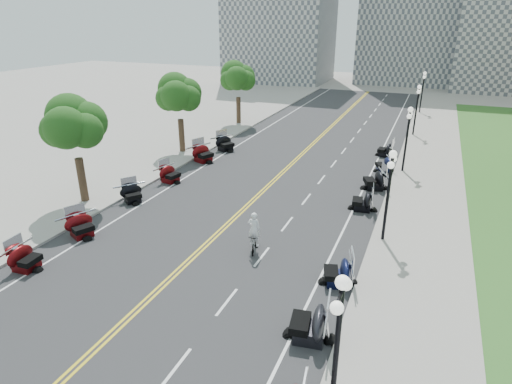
% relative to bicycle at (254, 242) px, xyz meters
% --- Properties ---
extents(ground, '(160.00, 160.00, 0.00)m').
position_rel_bicycle_xyz_m(ground, '(-2.61, -0.40, -0.51)').
color(ground, gray).
extents(road, '(16.00, 90.00, 0.01)m').
position_rel_bicycle_xyz_m(road, '(-2.61, 9.60, -0.51)').
color(road, '#333335').
rests_on(road, ground).
extents(centerline_yellow_a, '(0.12, 90.00, 0.00)m').
position_rel_bicycle_xyz_m(centerline_yellow_a, '(-2.73, 9.60, -0.50)').
color(centerline_yellow_a, yellow).
rests_on(centerline_yellow_a, road).
extents(centerline_yellow_b, '(0.12, 90.00, 0.00)m').
position_rel_bicycle_xyz_m(centerline_yellow_b, '(-2.49, 9.60, -0.50)').
color(centerline_yellow_b, yellow).
rests_on(centerline_yellow_b, road).
extents(edge_line_north, '(0.12, 90.00, 0.00)m').
position_rel_bicycle_xyz_m(edge_line_north, '(3.79, 9.60, -0.50)').
color(edge_line_north, white).
rests_on(edge_line_north, road).
extents(edge_line_south, '(0.12, 90.00, 0.00)m').
position_rel_bicycle_xyz_m(edge_line_south, '(-9.01, 9.60, -0.50)').
color(edge_line_south, white).
rests_on(edge_line_south, road).
extents(lane_dash_4, '(0.12, 2.00, 0.00)m').
position_rel_bicycle_xyz_m(lane_dash_4, '(0.59, -8.40, -0.50)').
color(lane_dash_4, white).
rests_on(lane_dash_4, road).
extents(lane_dash_5, '(0.12, 2.00, 0.00)m').
position_rel_bicycle_xyz_m(lane_dash_5, '(0.59, -4.40, -0.50)').
color(lane_dash_5, white).
rests_on(lane_dash_5, road).
extents(lane_dash_6, '(0.12, 2.00, 0.00)m').
position_rel_bicycle_xyz_m(lane_dash_6, '(0.59, -0.40, -0.50)').
color(lane_dash_6, white).
rests_on(lane_dash_6, road).
extents(lane_dash_7, '(0.12, 2.00, 0.00)m').
position_rel_bicycle_xyz_m(lane_dash_7, '(0.59, 3.60, -0.50)').
color(lane_dash_7, white).
rests_on(lane_dash_7, road).
extents(lane_dash_8, '(0.12, 2.00, 0.00)m').
position_rel_bicycle_xyz_m(lane_dash_8, '(0.59, 7.60, -0.50)').
color(lane_dash_8, white).
rests_on(lane_dash_8, road).
extents(lane_dash_9, '(0.12, 2.00, 0.00)m').
position_rel_bicycle_xyz_m(lane_dash_9, '(0.59, 11.60, -0.50)').
color(lane_dash_9, white).
rests_on(lane_dash_9, road).
extents(lane_dash_10, '(0.12, 2.00, 0.00)m').
position_rel_bicycle_xyz_m(lane_dash_10, '(0.59, 15.60, -0.50)').
color(lane_dash_10, white).
rests_on(lane_dash_10, road).
extents(lane_dash_11, '(0.12, 2.00, 0.00)m').
position_rel_bicycle_xyz_m(lane_dash_11, '(0.59, 19.60, -0.50)').
color(lane_dash_11, white).
rests_on(lane_dash_11, road).
extents(lane_dash_12, '(0.12, 2.00, 0.00)m').
position_rel_bicycle_xyz_m(lane_dash_12, '(0.59, 23.60, -0.50)').
color(lane_dash_12, white).
rests_on(lane_dash_12, road).
extents(lane_dash_13, '(0.12, 2.00, 0.00)m').
position_rel_bicycle_xyz_m(lane_dash_13, '(0.59, 27.60, -0.50)').
color(lane_dash_13, white).
rests_on(lane_dash_13, road).
extents(lane_dash_14, '(0.12, 2.00, 0.00)m').
position_rel_bicycle_xyz_m(lane_dash_14, '(0.59, 31.60, -0.50)').
color(lane_dash_14, white).
rests_on(lane_dash_14, road).
extents(lane_dash_15, '(0.12, 2.00, 0.00)m').
position_rel_bicycle_xyz_m(lane_dash_15, '(0.59, 35.60, -0.50)').
color(lane_dash_15, white).
rests_on(lane_dash_15, road).
extents(lane_dash_16, '(0.12, 2.00, 0.00)m').
position_rel_bicycle_xyz_m(lane_dash_16, '(0.59, 39.60, -0.50)').
color(lane_dash_16, white).
rests_on(lane_dash_16, road).
extents(lane_dash_17, '(0.12, 2.00, 0.00)m').
position_rel_bicycle_xyz_m(lane_dash_17, '(0.59, 43.60, -0.50)').
color(lane_dash_17, white).
rests_on(lane_dash_17, road).
extents(lane_dash_18, '(0.12, 2.00, 0.00)m').
position_rel_bicycle_xyz_m(lane_dash_18, '(0.59, 47.60, -0.50)').
color(lane_dash_18, white).
rests_on(lane_dash_18, road).
extents(lane_dash_19, '(0.12, 2.00, 0.00)m').
position_rel_bicycle_xyz_m(lane_dash_19, '(0.59, 51.60, -0.50)').
color(lane_dash_19, white).
rests_on(lane_dash_19, road).
extents(sidewalk_north, '(5.00, 90.00, 0.15)m').
position_rel_bicycle_xyz_m(sidewalk_north, '(7.89, 9.60, -0.43)').
color(sidewalk_north, '#9E9991').
rests_on(sidewalk_north, ground).
extents(sidewalk_south, '(5.00, 90.00, 0.15)m').
position_rel_bicycle_xyz_m(sidewalk_south, '(-13.11, 9.60, -0.43)').
color(sidewalk_south, '#9E9991').
rests_on(sidewalk_south, ground).
extents(distant_block_a, '(18.00, 14.00, 26.00)m').
position_rel_bicycle_xyz_m(distant_block_a, '(-20.61, 61.60, 12.49)').
color(distant_block_a, gray).
rests_on(distant_block_a, ground).
extents(street_lamp_1, '(0.50, 1.20, 4.90)m').
position_rel_bicycle_xyz_m(street_lamp_1, '(5.99, -8.40, 2.09)').
color(street_lamp_1, black).
rests_on(street_lamp_1, sidewalk_north).
extents(street_lamp_2, '(0.50, 1.20, 4.90)m').
position_rel_bicycle_xyz_m(street_lamp_2, '(5.99, 3.60, 2.09)').
color(street_lamp_2, black).
rests_on(street_lamp_2, sidewalk_north).
extents(street_lamp_3, '(0.50, 1.20, 4.90)m').
position_rel_bicycle_xyz_m(street_lamp_3, '(5.99, 15.60, 2.09)').
color(street_lamp_3, black).
rests_on(street_lamp_3, sidewalk_north).
extents(street_lamp_4, '(0.50, 1.20, 4.90)m').
position_rel_bicycle_xyz_m(street_lamp_4, '(5.99, 27.60, 2.09)').
color(street_lamp_4, black).
rests_on(street_lamp_4, sidewalk_north).
extents(street_lamp_5, '(0.50, 1.20, 4.90)m').
position_rel_bicycle_xyz_m(street_lamp_5, '(5.99, 39.60, 2.09)').
color(street_lamp_5, black).
rests_on(street_lamp_5, sidewalk_north).
extents(tree_2, '(4.80, 4.80, 9.20)m').
position_rel_bicycle_xyz_m(tree_2, '(-12.61, 1.60, 4.24)').
color(tree_2, '#235619').
rests_on(tree_2, sidewalk_south).
extents(tree_3, '(4.80, 4.80, 9.20)m').
position_rel_bicycle_xyz_m(tree_3, '(-12.61, 13.60, 4.24)').
color(tree_3, '#235619').
rests_on(tree_3, sidewalk_south).
extents(tree_4, '(4.80, 4.80, 9.20)m').
position_rel_bicycle_xyz_m(tree_4, '(-12.61, 25.60, 4.24)').
color(tree_4, '#235619').
rests_on(tree_4, sidewalk_south).
extents(motorcycle_n_4, '(2.52, 2.52, 1.55)m').
position_rel_bicycle_xyz_m(motorcycle_n_4, '(4.41, -5.19, 0.26)').
color(motorcycle_n_4, black).
rests_on(motorcycle_n_4, road).
extents(motorcycle_n_5, '(2.43, 2.43, 1.37)m').
position_rel_bicycle_xyz_m(motorcycle_n_5, '(4.62, -1.27, 0.18)').
color(motorcycle_n_5, black).
rests_on(motorcycle_n_5, road).
extents(motorcycle_n_7, '(2.19, 2.19, 1.36)m').
position_rel_bicycle_xyz_m(motorcycle_n_7, '(4.27, 7.30, 0.17)').
color(motorcycle_n_7, black).
rests_on(motorcycle_n_7, road).
extents(motorcycle_n_8, '(2.77, 2.77, 1.48)m').
position_rel_bicycle_xyz_m(motorcycle_n_8, '(4.44, 11.18, 0.23)').
color(motorcycle_n_8, black).
rests_on(motorcycle_n_8, road).
extents(motorcycle_n_9, '(2.40, 2.40, 1.27)m').
position_rel_bicycle_xyz_m(motorcycle_n_9, '(4.61, 15.26, 0.12)').
color(motorcycle_n_9, black).
rests_on(motorcycle_n_9, road).
extents(motorcycle_n_10, '(2.07, 2.07, 1.34)m').
position_rel_bicycle_xyz_m(motorcycle_n_10, '(4.23, 19.37, 0.16)').
color(motorcycle_n_10, black).
rests_on(motorcycle_n_10, road).
extents(motorcycle_s_4, '(2.02, 2.02, 1.31)m').
position_rel_bicycle_xyz_m(motorcycle_s_4, '(-9.41, -5.74, 0.15)').
color(motorcycle_s_4, '#590A0C').
rests_on(motorcycle_s_4, road).
extents(motorcycle_s_5, '(2.60, 2.60, 1.37)m').
position_rel_bicycle_xyz_m(motorcycle_s_5, '(-9.41, -2.11, 0.17)').
color(motorcycle_s_5, '#590A0C').
rests_on(motorcycle_s_5, road).
extents(motorcycle_s_6, '(2.53, 2.53, 1.27)m').
position_rel_bicycle_xyz_m(motorcycle_s_6, '(-9.79, 2.83, 0.12)').
color(motorcycle_s_6, black).
rests_on(motorcycle_s_6, road).
extents(motorcycle_s_7, '(2.28, 2.28, 1.35)m').
position_rel_bicycle_xyz_m(motorcycle_s_7, '(-9.54, 6.91, 0.16)').
color(motorcycle_s_7, '#590A0C').
rests_on(motorcycle_s_7, road).
extents(motorcycle_s_8, '(2.88, 2.88, 1.55)m').
position_rel_bicycle_xyz_m(motorcycle_s_8, '(-9.64, 12.04, 0.26)').
color(motorcycle_s_8, '#590A0C').
rests_on(motorcycle_s_8, road).
extents(motorcycle_s_9, '(2.85, 2.85, 1.47)m').
position_rel_bicycle_xyz_m(motorcycle_s_9, '(-9.36, 15.62, 0.22)').
color(motorcycle_s_9, black).
rests_on(motorcycle_s_9, road).
extents(bicycle, '(0.94, 1.76, 1.02)m').
position_rel_bicycle_xyz_m(bicycle, '(0.00, 0.00, 0.00)').
color(bicycle, '#A51414').
rests_on(bicycle, road).
extents(cyclist_rider, '(0.67, 0.44, 1.84)m').
position_rel_bicycle_xyz_m(cyclist_rider, '(0.00, 0.00, 1.43)').
color(cyclist_rider, silver).
rests_on(cyclist_rider, bicycle).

